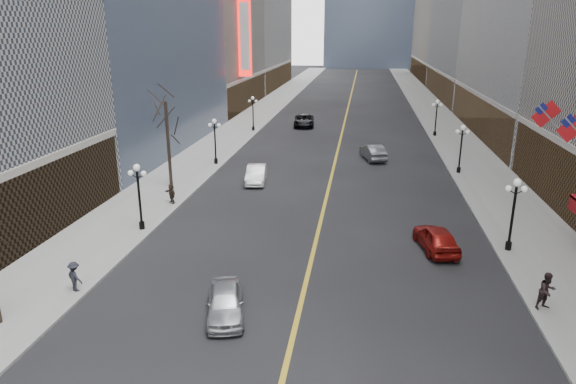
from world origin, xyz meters
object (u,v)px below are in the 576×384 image
(streetlamp_west_1, at_px, (139,190))
(car_nb_near, at_px, (225,302))
(car_nb_mid, at_px, (256,174))
(streetlamp_east_1, at_px, (514,207))
(streetlamp_east_2, at_px, (461,144))
(streetlamp_west_3, at_px, (253,110))
(streetlamp_west_2, at_px, (215,136))
(streetlamp_east_3, at_px, (436,114))
(car_sb_mid, at_px, (436,238))
(car_sb_far, at_px, (373,152))
(car_nb_far, at_px, (304,121))

(streetlamp_west_1, xyz_separation_m, car_nb_near, (8.39, -9.68, -2.17))
(streetlamp_west_1, bearing_deg, car_nb_mid, 67.09)
(streetlamp_east_1, bearing_deg, car_nb_mid, 145.69)
(streetlamp_east_2, xyz_separation_m, streetlamp_west_3, (-23.60, 18.00, 0.00))
(streetlamp_west_2, bearing_deg, streetlamp_east_3, 37.33)
(streetlamp_east_1, height_order, car_sb_mid, streetlamp_east_1)
(streetlamp_east_3, xyz_separation_m, car_sb_far, (-7.95, -13.42, -2.10))
(streetlamp_east_1, distance_m, streetlamp_east_3, 36.00)
(streetlamp_east_2, bearing_deg, streetlamp_west_1, -142.67)
(streetlamp_east_1, distance_m, streetlamp_west_3, 43.05)
(streetlamp_west_1, height_order, streetlamp_west_3, same)
(streetlamp_east_3, distance_m, car_sb_mid, 36.67)
(streetlamp_east_1, bearing_deg, streetlamp_east_2, 90.00)
(streetlamp_east_2, bearing_deg, streetlamp_east_3, 90.00)
(streetlamp_east_3, bearing_deg, streetlamp_west_3, 180.00)
(streetlamp_east_3, bearing_deg, streetlamp_west_1, -123.25)
(streetlamp_west_2, height_order, car_sb_mid, streetlamp_west_2)
(car_sb_far, bearing_deg, streetlamp_west_1, 39.34)
(car_nb_mid, xyz_separation_m, car_nb_far, (1.00, 28.22, 0.06))
(streetlamp_west_1, relative_size, car_sb_mid, 0.98)
(streetlamp_west_1, distance_m, car_sb_far, 27.55)
(streetlamp_east_3, relative_size, streetlamp_west_1, 1.00)
(streetlamp_east_2, height_order, streetlamp_west_2, same)
(car_nb_mid, height_order, car_sb_far, car_sb_far)
(streetlamp_east_3, xyz_separation_m, car_nb_near, (-15.21, -45.68, -2.17))
(streetlamp_west_2, relative_size, car_sb_mid, 0.98)
(car_sb_mid, bearing_deg, streetlamp_east_2, -114.86)
(streetlamp_west_1, xyz_separation_m, streetlamp_west_2, (0.00, 18.00, 0.00))
(streetlamp_west_2, bearing_deg, car_nb_near, -73.13)
(streetlamp_east_2, bearing_deg, streetlamp_east_1, -90.00)
(car_nb_mid, relative_size, car_sb_far, 0.96)
(streetlamp_east_2, height_order, car_sb_mid, streetlamp_east_2)
(streetlamp_west_2, relative_size, streetlamp_west_3, 1.00)
(streetlamp_west_1, distance_m, car_nb_far, 41.25)
(streetlamp_east_3, bearing_deg, car_nb_near, -108.41)
(car_sb_far, bearing_deg, car_nb_near, 61.39)
(streetlamp_east_1, bearing_deg, streetlamp_west_3, 123.25)
(car_nb_near, relative_size, car_sb_mid, 0.93)
(car_sb_mid, bearing_deg, streetlamp_east_3, -108.32)
(streetlamp_west_1, relative_size, streetlamp_west_2, 1.00)
(car_nb_far, distance_m, car_sb_mid, 43.05)
(streetlamp_west_1, bearing_deg, car_nb_far, 81.23)
(streetlamp_east_1, height_order, streetlamp_west_1, same)
(streetlamp_west_2, bearing_deg, streetlamp_east_2, 0.00)
(streetlamp_west_2, height_order, car_nb_mid, streetlamp_west_2)
(streetlamp_west_3, distance_m, car_sb_far, 20.72)
(car_nb_mid, bearing_deg, car_nb_near, -89.08)
(streetlamp_west_1, height_order, car_sb_mid, streetlamp_west_1)
(car_nb_near, bearing_deg, car_nb_far, 77.83)
(streetlamp_west_1, distance_m, car_sb_mid, 19.35)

